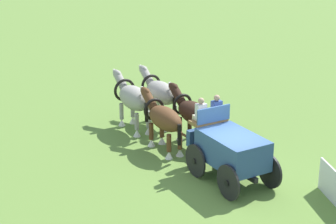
{
  "coord_description": "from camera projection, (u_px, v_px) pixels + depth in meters",
  "views": [
    {
      "loc": [
        -13.96,
        10.37,
        8.68
      ],
      "look_at": [
        4.32,
        0.05,
        1.2
      ],
      "focal_mm": 59.74,
      "sensor_mm": 36.0,
      "label": 1
    }
  ],
  "objects": [
    {
      "name": "ground_plane",
      "position": [
        231.0,
        181.0,
        19.17
      ],
      "size": [
        220.0,
        220.0,
        0.0
      ],
      "primitive_type": "plane",
      "color": "olive"
    },
    {
      "name": "show_wagon",
      "position": [
        229.0,
        148.0,
        18.91
      ],
      "size": [
        5.38,
        1.9,
        2.66
      ],
      "color": "#2D4C7A",
      "rests_on": "ground"
    },
    {
      "name": "draft_horse_lead_off",
      "position": [
        160.0,
        93.0,
        24.02
      ],
      "size": [
        3.12,
        0.98,
        2.26
      ],
      "color": "#9E998E",
      "rests_on": "ground"
    },
    {
      "name": "draft_horse_lead_near",
      "position": [
        133.0,
        98.0,
        23.41
      ],
      "size": [
        3.11,
        1.01,
        2.24
      ],
      "color": "#9E998E",
      "rests_on": "ground"
    },
    {
      "name": "draft_horse_rear_near",
      "position": [
        163.0,
        119.0,
        21.33
      ],
      "size": [
        3.04,
        0.91,
        2.14
      ],
      "color": "brown",
      "rests_on": "ground"
    },
    {
      "name": "draft_horse_rear_off",
      "position": [
        192.0,
        113.0,
        21.95
      ],
      "size": [
        3.01,
        0.89,
        2.13
      ],
      "color": "#331E14",
      "rests_on": "ground"
    }
  ]
}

